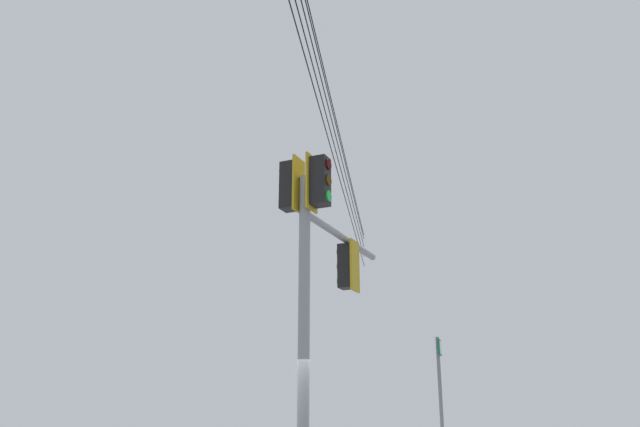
% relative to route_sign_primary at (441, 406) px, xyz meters
% --- Properties ---
extents(signal_mast_assembly, '(1.94, 3.60, 6.11)m').
position_rel_route_sign_primary_xyz_m(signal_mast_assembly, '(0.50, 2.75, 2.51)').
color(signal_mast_assembly, gray).
rests_on(signal_mast_assembly, ground).
extents(route_sign_primary, '(0.18, 0.27, 3.11)m').
position_rel_route_sign_primary_xyz_m(route_sign_primary, '(0.00, 0.00, 0.00)').
color(route_sign_primary, slate).
rests_on(route_sign_primary, ground).
extents(overhead_wire_span, '(19.65, 23.50, 1.78)m').
position_rel_route_sign_primary_xyz_m(overhead_wire_span, '(1.19, 2.18, 7.13)').
color(overhead_wire_span, black).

